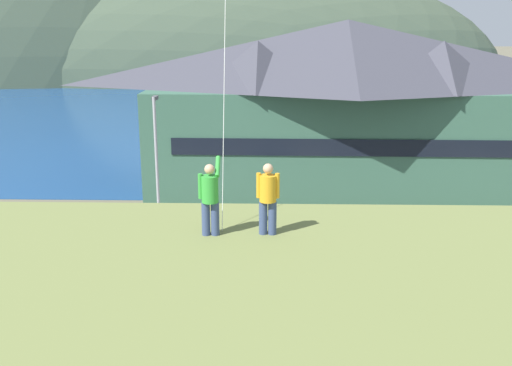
% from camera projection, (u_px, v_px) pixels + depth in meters
% --- Properties ---
extents(ground_plane, '(600.00, 600.00, 0.00)m').
position_uv_depth(ground_plane, '(218.00, 338.00, 22.56)').
color(ground_plane, '#66604C').
extents(parking_lot_pad, '(40.00, 20.00, 0.10)m').
position_uv_depth(parking_lot_pad, '(227.00, 281.00, 27.36)').
color(parking_lot_pad, gray).
rests_on(parking_lot_pad, ground).
extents(bay_water, '(360.00, 84.00, 0.03)m').
position_uv_depth(bay_water, '(256.00, 112.00, 80.42)').
color(bay_water, navy).
rests_on(bay_water, ground).
extents(far_hill_east_peak, '(101.01, 61.75, 87.48)m').
position_uv_depth(far_hill_east_peak, '(25.00, 75.00, 137.18)').
color(far_hill_east_peak, '#42513D').
rests_on(far_hill_east_peak, ground).
extents(far_hill_center_saddle, '(127.58, 48.91, 51.10)m').
position_uv_depth(far_hill_center_saddle, '(210.00, 78.00, 130.10)').
color(far_hill_center_saddle, '#42513D').
rests_on(far_hill_center_saddle, ground).
extents(harbor_lodge, '(29.15, 11.67, 11.96)m').
position_uv_depth(harbor_lodge, '(345.00, 102.00, 41.51)').
color(harbor_lodge, '#38604C').
rests_on(harbor_lodge, ground).
extents(storage_shed_waterside, '(6.68, 4.47, 4.17)m').
position_uv_depth(storage_shed_waterside, '(240.00, 157.00, 43.37)').
color(storage_shed_waterside, beige).
rests_on(storage_shed_waterside, ground).
extents(wharf_dock, '(3.20, 15.83, 0.70)m').
position_uv_depth(wharf_dock, '(193.00, 144.00, 57.01)').
color(wharf_dock, '#70604C').
rests_on(wharf_dock, ground).
extents(moored_boat_wharfside, '(2.36, 6.55, 2.16)m').
position_uv_depth(moored_boat_wharfside, '(165.00, 133.00, 60.63)').
color(moored_boat_wharfside, navy).
rests_on(moored_boat_wharfside, ground).
extents(parked_car_mid_row_far, '(4.30, 2.26, 1.82)m').
position_uv_depth(parked_car_mid_row_far, '(499.00, 250.00, 28.44)').
color(parked_car_mid_row_far, '#9EA3A8').
rests_on(parked_car_mid_row_far, parking_lot_pad).
extents(parked_car_front_row_red, '(4.33, 2.32, 1.82)m').
position_uv_depth(parked_car_front_row_red, '(104.00, 306.00, 22.84)').
color(parked_car_front_row_red, navy).
rests_on(parked_car_front_row_red, parking_lot_pad).
extents(parked_car_mid_row_near, '(4.21, 2.08, 1.82)m').
position_uv_depth(parked_car_mid_row_near, '(41.00, 245.00, 29.07)').
color(parked_car_mid_row_near, '#236633').
rests_on(parked_car_mid_row_near, parking_lot_pad).
extents(parked_car_back_row_left, '(4.25, 2.15, 1.82)m').
position_uv_depth(parked_car_back_row_left, '(261.00, 255.00, 27.80)').
color(parked_car_back_row_left, navy).
rests_on(parked_car_back_row_left, parking_lot_pad).
extents(parked_car_mid_row_center, '(4.26, 2.17, 1.82)m').
position_uv_depth(parked_car_mid_row_center, '(381.00, 242.00, 29.50)').
color(parked_car_mid_row_center, slate).
rests_on(parked_car_mid_row_center, parking_lot_pad).
extents(parked_car_corner_spot, '(4.34, 2.33, 1.82)m').
position_uv_depth(parked_car_corner_spot, '(477.00, 301.00, 23.18)').
color(parked_car_corner_spot, silver).
rests_on(parked_car_corner_spot, parking_lot_pad).
extents(parking_light_pole, '(0.24, 0.78, 7.89)m').
position_uv_depth(parking_light_pole, '(157.00, 160.00, 31.62)').
color(parking_light_pole, '#ADADB2').
rests_on(parking_light_pole, parking_lot_pad).
extents(person_kite_flyer, '(0.51, 0.66, 1.86)m').
position_uv_depth(person_kite_flyer, '(210.00, 197.00, 13.78)').
color(person_kite_flyer, '#384770').
rests_on(person_kite_flyer, grassy_hill_foreground).
extents(person_companion, '(0.55, 0.40, 1.74)m').
position_uv_depth(person_companion, '(268.00, 197.00, 13.84)').
color(person_companion, '#384770').
rests_on(person_companion, grassy_hill_foreground).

